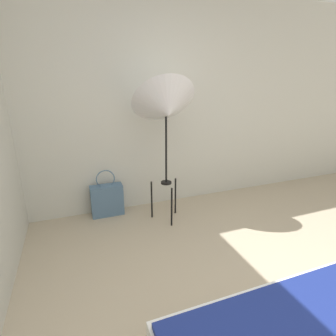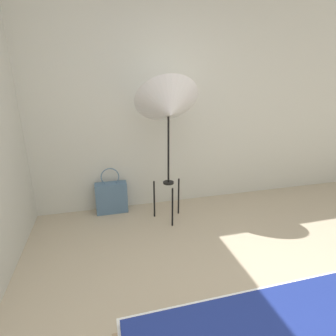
# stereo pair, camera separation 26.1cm
# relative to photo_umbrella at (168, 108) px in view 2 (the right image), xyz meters

# --- Properties ---
(wall_back) EXTENTS (8.00, 0.05, 2.60)m
(wall_back) POSITION_rel_photo_umbrella_xyz_m (-0.08, 0.48, 0.00)
(wall_back) COLOR beige
(wall_back) RESTS_ON ground_plane
(photo_umbrella) EXTENTS (0.69, 0.64, 1.64)m
(photo_umbrella) POSITION_rel_photo_umbrella_xyz_m (0.00, 0.00, 0.00)
(photo_umbrella) COLOR black
(photo_umbrella) RESTS_ON ground_plane
(tote_bag) EXTENTS (0.38, 0.15, 0.58)m
(tote_bag) POSITION_rel_photo_umbrella_xyz_m (-0.64, 0.34, -1.10)
(tote_bag) COLOR slate
(tote_bag) RESTS_ON ground_plane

